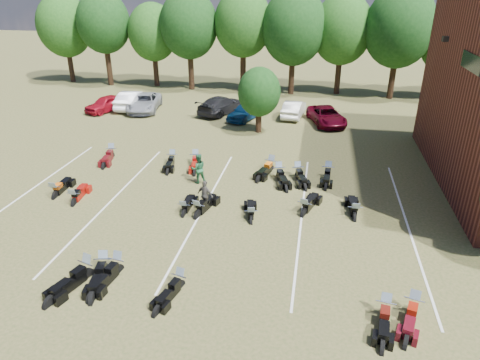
% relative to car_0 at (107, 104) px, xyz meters
% --- Properties ---
extents(ground, '(160.00, 160.00, 0.00)m').
position_rel_car_0_xyz_m(ground, '(16.11, -18.72, -0.70)').
color(ground, brown).
rests_on(ground, ground).
extents(car_0, '(3.16, 4.40, 1.39)m').
position_rel_car_0_xyz_m(car_0, '(0.00, 0.00, 0.00)').
color(car_0, maroon).
rests_on(car_0, ground).
extents(car_1, '(1.85, 4.94, 1.61)m').
position_rel_car_0_xyz_m(car_1, '(1.89, 1.36, 0.11)').
color(car_1, silver).
rests_on(car_1, ground).
extents(car_2, '(3.37, 5.68, 1.48)m').
position_rel_car_0_xyz_m(car_2, '(3.21, 0.84, 0.04)').
color(car_2, gray).
rests_on(car_2, ground).
extents(car_3, '(3.94, 5.56, 1.50)m').
position_rel_car_0_xyz_m(car_3, '(10.16, 1.25, 0.05)').
color(car_3, black).
rests_on(car_3, ground).
extents(car_4, '(2.99, 4.35, 1.38)m').
position_rel_car_0_xyz_m(car_4, '(12.55, -0.20, -0.01)').
color(car_4, navy).
rests_on(car_4, ground).
extents(car_5, '(1.92, 4.36, 1.39)m').
position_rel_car_0_xyz_m(car_5, '(16.48, 1.33, 0.00)').
color(car_5, beige).
rests_on(car_5, ground).
extents(car_6, '(3.64, 5.33, 1.35)m').
position_rel_car_0_xyz_m(car_6, '(19.23, -0.18, -0.02)').
color(car_6, '#5A0517').
rests_on(car_6, ground).
extents(car_7, '(2.30, 5.38, 1.55)m').
position_rel_car_0_xyz_m(car_7, '(28.17, 0.88, 0.08)').
color(car_7, '#39383E').
rests_on(car_7, ground).
extents(person_green, '(1.05, 0.96, 1.74)m').
position_rel_car_0_xyz_m(person_green, '(12.07, -12.95, 0.18)').
color(person_green, '#235D37').
rests_on(person_green, ground).
extents(person_grey, '(0.99, 0.69, 1.56)m').
position_rel_car_0_xyz_m(person_grey, '(13.26, -15.94, 0.09)').
color(person_grey, '#4F4A44').
rests_on(person_grey, ground).
extents(motorcycle_1, '(1.06, 2.39, 1.29)m').
position_rel_car_0_xyz_m(motorcycle_1, '(11.16, -21.68, -0.70)').
color(motorcycle_1, black).
rests_on(motorcycle_1, ground).
extents(motorcycle_2, '(1.46, 2.58, 1.37)m').
position_rel_car_0_xyz_m(motorcycle_2, '(10.11, -22.17, -0.70)').
color(motorcycle_2, black).
rests_on(motorcycle_2, ground).
extents(motorcycle_3, '(1.21, 2.44, 1.30)m').
position_rel_car_0_xyz_m(motorcycle_3, '(10.62, -21.75, -0.70)').
color(motorcycle_3, black).
rests_on(motorcycle_3, ground).
extents(motorcycle_4, '(1.13, 2.18, 1.16)m').
position_rel_car_0_xyz_m(motorcycle_4, '(13.87, -22.13, -0.70)').
color(motorcycle_4, black).
rests_on(motorcycle_4, ground).
extents(motorcycle_5, '(1.01, 2.27, 1.22)m').
position_rel_car_0_xyz_m(motorcycle_5, '(21.28, -22.27, -0.70)').
color(motorcycle_5, black).
rests_on(motorcycle_5, ground).
extents(motorcycle_6, '(1.31, 2.34, 1.24)m').
position_rel_car_0_xyz_m(motorcycle_6, '(22.26, -21.94, -0.70)').
color(motorcycle_6, '#4B0A14').
rests_on(motorcycle_6, ground).
extents(motorcycle_7, '(0.97, 2.31, 1.25)m').
position_rel_car_0_xyz_m(motorcycle_7, '(6.40, -16.69, -0.70)').
color(motorcycle_7, maroon).
rests_on(motorcycle_7, ground).
extents(motorcycle_8, '(0.87, 2.35, 1.29)m').
position_rel_car_0_xyz_m(motorcycle_8, '(4.99, -16.15, -0.70)').
color(motorcycle_8, black).
rests_on(motorcycle_8, ground).
extents(motorcycle_9, '(1.32, 2.53, 1.35)m').
position_rel_car_0_xyz_m(motorcycle_9, '(13.08, -16.77, -0.70)').
color(motorcycle_9, black).
rests_on(motorcycle_9, ground).
extents(motorcycle_10, '(0.70, 2.10, 1.17)m').
position_rel_car_0_xyz_m(motorcycle_10, '(12.36, -16.75, -0.70)').
color(motorcycle_10, black).
rests_on(motorcycle_10, ground).
extents(motorcycle_11, '(1.48, 2.51, 1.33)m').
position_rel_car_0_xyz_m(motorcycle_11, '(18.21, -15.64, -0.70)').
color(motorcycle_11, black).
rests_on(motorcycle_11, ground).
extents(motorcycle_12, '(1.07, 2.22, 1.19)m').
position_rel_car_0_xyz_m(motorcycle_12, '(15.73, -16.79, -0.70)').
color(motorcycle_12, black).
rests_on(motorcycle_12, ground).
extents(motorcycle_13, '(0.88, 2.35, 1.29)m').
position_rel_car_0_xyz_m(motorcycle_13, '(20.64, -15.59, -0.70)').
color(motorcycle_13, black).
rests_on(motorcycle_13, ground).
extents(motorcycle_14, '(1.13, 2.48, 1.33)m').
position_rel_car_0_xyz_m(motorcycle_14, '(5.40, -10.28, -0.70)').
color(motorcycle_14, '#4E0B0F').
rests_on(motorcycle_14, ground).
extents(motorcycle_15, '(1.25, 2.43, 1.30)m').
position_rel_car_0_xyz_m(motorcycle_15, '(11.12, -10.27, -0.70)').
color(motorcycle_15, maroon).
rests_on(motorcycle_15, ground).
extents(motorcycle_16, '(1.04, 2.34, 1.26)m').
position_rel_car_0_xyz_m(motorcycle_16, '(9.65, -10.49, -0.70)').
color(motorcycle_16, black).
rests_on(motorcycle_16, ground).
extents(motorcycle_17, '(1.43, 2.57, 1.37)m').
position_rel_car_0_xyz_m(motorcycle_17, '(15.92, -10.48, -0.70)').
color(motorcycle_17, black).
rests_on(motorcycle_17, ground).
extents(motorcycle_18, '(1.50, 2.53, 1.35)m').
position_rel_car_0_xyz_m(motorcycle_18, '(16.52, -11.45, -0.70)').
color(motorcycle_18, black).
rests_on(motorcycle_18, ground).
extents(motorcycle_19, '(1.41, 2.46, 1.31)m').
position_rel_car_0_xyz_m(motorcycle_19, '(17.60, -11.13, -0.70)').
color(motorcycle_19, black).
rests_on(motorcycle_19, ground).
extents(motorcycle_20, '(0.88, 2.39, 1.31)m').
position_rel_car_0_xyz_m(motorcycle_20, '(19.36, -10.77, -0.70)').
color(motorcycle_20, black).
rests_on(motorcycle_20, ground).
extents(tree_line, '(56.00, 6.00, 9.79)m').
position_rel_car_0_xyz_m(tree_line, '(15.11, 10.28, 5.62)').
color(tree_line, black).
rests_on(tree_line, ground).
extents(young_tree_midfield, '(3.20, 3.20, 4.70)m').
position_rel_car_0_xyz_m(young_tree_midfield, '(14.11, -3.22, 2.40)').
color(young_tree_midfield, black).
rests_on(young_tree_midfield, ground).
extents(parking_lines, '(20.10, 14.00, 0.01)m').
position_rel_car_0_xyz_m(parking_lines, '(13.11, -15.72, -0.69)').
color(parking_lines, silver).
rests_on(parking_lines, ground).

